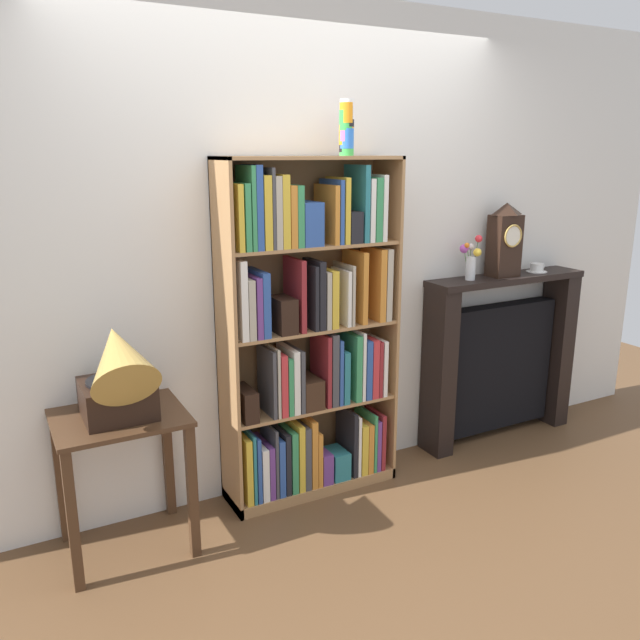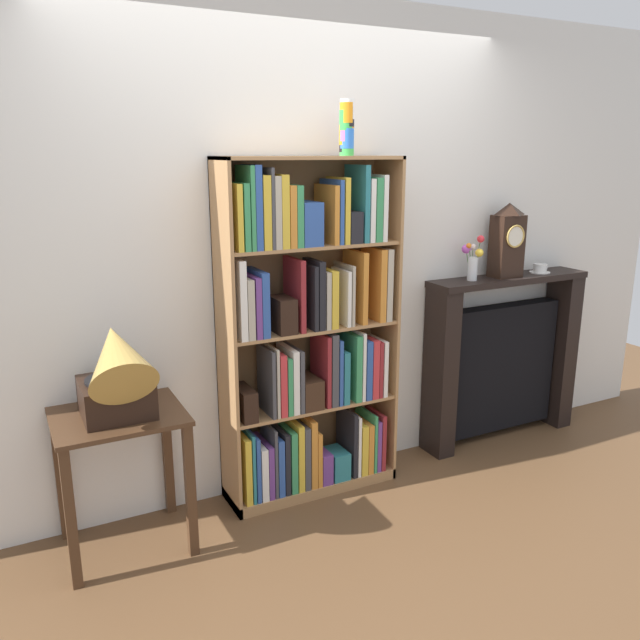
% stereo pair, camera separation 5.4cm
% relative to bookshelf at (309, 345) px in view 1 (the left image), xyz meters
% --- Properties ---
extents(ground_plane, '(8.18, 6.40, 0.02)m').
position_rel_bookshelf_xyz_m(ground_plane, '(0.01, -0.12, -0.86)').
color(ground_plane, brown).
extents(wall_back, '(5.18, 0.08, 2.64)m').
position_rel_bookshelf_xyz_m(wall_back, '(0.20, 0.19, 0.47)').
color(wall_back, silver).
rests_on(wall_back, ground).
extents(bookshelf, '(0.97, 0.29, 1.84)m').
position_rel_bookshelf_xyz_m(bookshelf, '(0.00, 0.00, 0.00)').
color(bookshelf, '#A87A4C').
rests_on(bookshelf, ground).
extents(cup_stack, '(0.08, 0.08, 0.28)m').
position_rel_bookshelf_xyz_m(cup_stack, '(0.21, -0.02, 1.12)').
color(cup_stack, green).
rests_on(cup_stack, bookshelf).
extents(side_table_left, '(0.59, 0.49, 0.69)m').
position_rel_bookshelf_xyz_m(side_table_left, '(-1.03, -0.09, -0.33)').
color(side_table_left, '#472D1C').
rests_on(side_table_left, ground).
extents(gramophone, '(0.31, 0.50, 0.53)m').
position_rel_bookshelf_xyz_m(gramophone, '(-1.03, -0.17, 0.06)').
color(gramophone, black).
rests_on(gramophone, side_table_left).
extents(fireplace_mantel, '(1.14, 0.24, 1.10)m').
position_rel_bookshelf_xyz_m(fireplace_mantel, '(1.44, 0.06, -0.32)').
color(fireplace_mantel, black).
rests_on(fireplace_mantel, ground).
extents(mantel_clock, '(0.19, 0.14, 0.46)m').
position_rel_bookshelf_xyz_m(mantel_clock, '(1.39, 0.03, 0.47)').
color(mantel_clock, black).
rests_on(mantel_clock, fireplace_mantel).
extents(flower_vase, '(0.12, 0.11, 0.27)m').
position_rel_bookshelf_xyz_m(flower_vase, '(1.13, 0.04, 0.38)').
color(flower_vase, silver).
rests_on(flower_vase, fireplace_mantel).
extents(teacup_with_saucer, '(0.14, 0.13, 0.06)m').
position_rel_bookshelf_xyz_m(teacup_with_saucer, '(1.69, 0.04, 0.27)').
color(teacup_with_saucer, white).
rests_on(teacup_with_saucer, fireplace_mantel).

